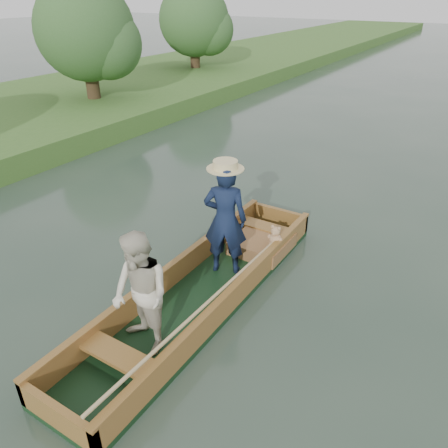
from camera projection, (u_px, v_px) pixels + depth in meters
The scene contains 3 objects.
ground at pixel (202, 300), 6.18m from camera, with size 120.00×120.00×0.00m, color #283D30.
trees_far at pixel (376, 43), 12.86m from camera, with size 22.86×10.17×4.28m.
punt at pixel (198, 270), 5.86m from camera, with size 1.13×5.00×1.83m.
Camera 1 is at (2.87, -4.00, 3.90)m, focal length 35.00 mm.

